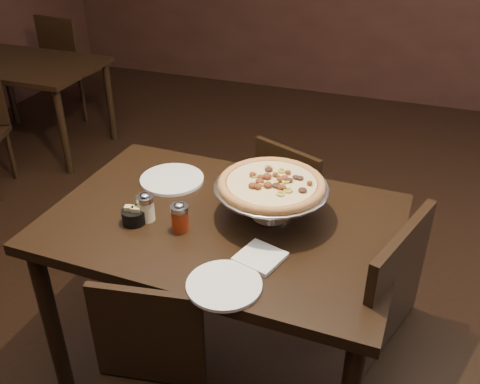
% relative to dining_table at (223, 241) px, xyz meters
% --- Properties ---
extents(room, '(6.04, 7.04, 2.84)m').
position_rel_dining_table_xyz_m(room, '(0.04, 0.11, 0.70)').
color(room, black).
rests_on(room, ground).
extents(dining_table, '(1.32, 0.90, 0.81)m').
position_rel_dining_table_xyz_m(dining_table, '(0.00, 0.00, 0.00)').
color(dining_table, black).
rests_on(dining_table, ground).
extents(background_table, '(1.10, 0.73, 0.69)m').
position_rel_dining_table_xyz_m(background_table, '(-2.22, 1.61, -0.11)').
color(background_table, black).
rests_on(background_table, ground).
extents(pizza_stand, '(0.42, 0.42, 0.17)m').
position_rel_dining_table_xyz_m(pizza_stand, '(0.16, 0.07, 0.25)').
color(pizza_stand, '#B7B8BF').
rests_on(pizza_stand, dining_table).
extents(parmesan_shaker, '(0.07, 0.07, 0.11)m').
position_rel_dining_table_xyz_m(parmesan_shaker, '(-0.26, -0.10, 0.16)').
color(parmesan_shaker, '#FBF7C3').
rests_on(parmesan_shaker, dining_table).
extents(pepper_flake_shaker, '(0.07, 0.07, 0.11)m').
position_rel_dining_table_xyz_m(pepper_flake_shaker, '(-0.12, -0.12, 0.16)').
color(pepper_flake_shaker, maroon).
rests_on(pepper_flake_shaker, dining_table).
extents(packet_caddy, '(0.09, 0.09, 0.07)m').
position_rel_dining_table_xyz_m(packet_caddy, '(-0.30, -0.14, 0.14)').
color(packet_caddy, black).
rests_on(packet_caddy, dining_table).
extents(napkin_stack, '(0.17, 0.17, 0.01)m').
position_rel_dining_table_xyz_m(napkin_stack, '(0.21, -0.19, 0.11)').
color(napkin_stack, white).
rests_on(napkin_stack, dining_table).
extents(plate_left, '(0.26, 0.26, 0.01)m').
position_rel_dining_table_xyz_m(plate_left, '(-0.30, 0.19, 0.11)').
color(plate_left, white).
rests_on(plate_left, dining_table).
extents(plate_near, '(0.24, 0.24, 0.01)m').
position_rel_dining_table_xyz_m(plate_near, '(0.14, -0.35, 0.11)').
color(plate_near, white).
rests_on(plate_near, dining_table).
extents(serving_spatula, '(0.14, 0.14, 0.02)m').
position_rel_dining_table_xyz_m(serving_spatula, '(0.07, 0.00, 0.24)').
color(serving_spatula, '#B7B8BF').
rests_on(serving_spatula, pizza_stand).
extents(chair_far, '(0.50, 0.50, 0.81)m').
position_rel_dining_table_xyz_m(chair_far, '(0.12, 0.73, -0.26)').
color(chair_far, black).
rests_on(chair_far, ground).
extents(chair_side, '(0.57, 0.57, 0.96)m').
position_rel_dining_table_xyz_m(chair_side, '(0.77, -0.12, -0.18)').
color(chair_side, black).
rests_on(chair_side, ground).
extents(bg_chair_far, '(0.47, 0.47, 0.89)m').
position_rel_dining_table_xyz_m(bg_chair_far, '(-2.30, 2.27, -0.21)').
color(bg_chair_far, black).
rests_on(bg_chair_far, ground).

